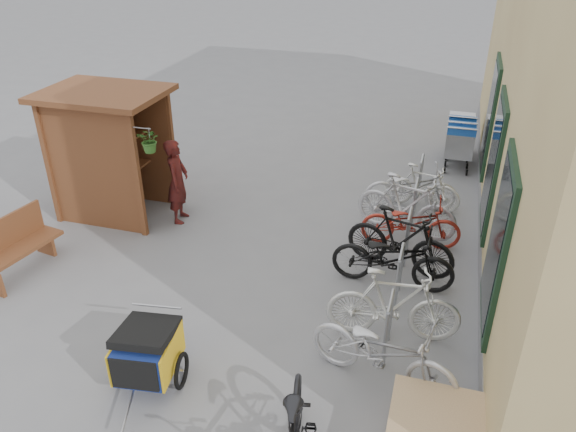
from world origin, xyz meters
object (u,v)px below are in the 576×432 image
(kiosk, at_px, (104,136))
(bike_1, at_px, (394,305))
(bike_0, at_px, (383,351))
(bike_4, at_px, (411,223))
(bike_3, at_px, (400,240))
(bike_7, at_px, (422,187))
(bench, at_px, (12,246))
(bike_5, at_px, (407,205))
(bike_6, at_px, (411,188))
(child_trailer, at_px, (147,351))
(bike_2, at_px, (393,258))
(person_kiosk, at_px, (178,181))
(shopping_carts, at_px, (460,135))

(kiosk, bearing_deg, bike_1, -20.87)
(bike_0, bearing_deg, bike_4, 14.65)
(bike_3, bearing_deg, bike_7, 9.17)
(bench, bearing_deg, bike_5, 37.16)
(bike_1, xyz_separation_m, bike_6, (-0.15, 3.85, -0.08))
(child_trailer, bearing_deg, bike_2, 40.12)
(bench, xyz_separation_m, bike_0, (5.99, -0.75, 0.01))
(kiosk, relative_size, person_kiosk, 1.56)
(bike_2, bearing_deg, kiosk, 80.92)
(person_kiosk, bearing_deg, bike_6, -78.06)
(bike_3, bearing_deg, person_kiosk, 96.37)
(child_trailer, height_order, bike_5, bike_5)
(child_trailer, xyz_separation_m, bike_2, (2.60, 2.91, 0.01))
(shopping_carts, relative_size, person_kiosk, 1.09)
(shopping_carts, distance_m, person_kiosk, 6.60)
(bike_1, bearing_deg, shopping_carts, -12.98)
(bike_1, bearing_deg, child_trailer, 114.23)
(shopping_carts, xyz_separation_m, bike_4, (-0.69, -4.10, -0.21))
(bike_0, xyz_separation_m, bike_6, (-0.14, 4.75, -0.04))
(shopping_carts, relative_size, child_trailer, 1.16)
(bike_4, bearing_deg, kiosk, 88.11)
(child_trailer, distance_m, bike_7, 6.33)
(kiosk, distance_m, bike_0, 6.44)
(bike_7, bearing_deg, person_kiosk, 124.14)
(bike_0, bearing_deg, bench, 97.50)
(shopping_carts, bearing_deg, bike_5, -102.57)
(bench, height_order, bike_3, bike_3)
(bike_3, bearing_deg, kiosk, 98.87)
(bike_6, bearing_deg, bike_1, 169.01)
(child_trailer, height_order, bike_3, bike_3)
(person_kiosk, height_order, bike_1, person_kiosk)
(bike_5, bearing_deg, person_kiosk, 113.97)
(bike_6, bearing_deg, bike_5, 167.15)
(bike_3, xyz_separation_m, bike_5, (-0.03, 1.22, 0.02))
(bike_0, height_order, bike_7, bike_0)
(child_trailer, relative_size, bike_2, 0.80)
(shopping_carts, bearing_deg, bike_7, -103.39)
(person_kiosk, height_order, bike_7, person_kiosk)
(child_trailer, bearing_deg, kiosk, 118.55)
(shopping_carts, height_order, bike_0, shopping_carts)
(bench, bearing_deg, person_kiosk, 62.92)
(shopping_carts, bearing_deg, bike_1, -95.87)
(bike_1, bearing_deg, bike_3, -3.38)
(shopping_carts, relative_size, bike_4, 1.03)
(shopping_carts, xyz_separation_m, bike_1, (-0.68, -6.59, -0.12))
(person_kiosk, xyz_separation_m, bike_5, (4.11, 0.71, -0.24))
(bike_1, xyz_separation_m, bike_5, (-0.14, 2.92, 0.02))
(child_trailer, height_order, bike_6, bike_6)
(bike_2, xyz_separation_m, bike_5, (0.02, 1.69, 0.06))
(bike_1, relative_size, bike_3, 1.00)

